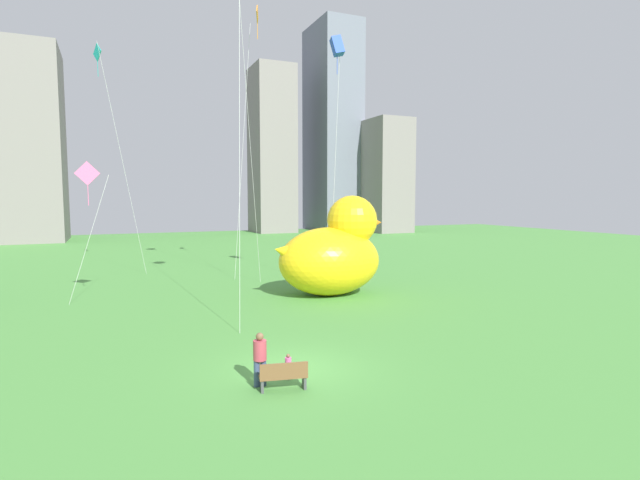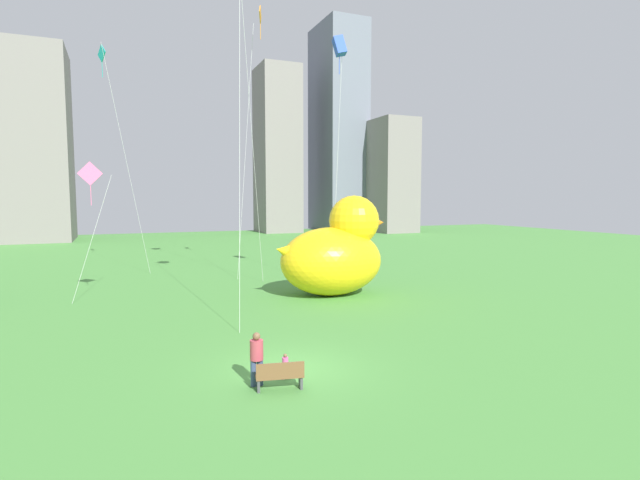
{
  "view_description": "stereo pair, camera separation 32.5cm",
  "coord_description": "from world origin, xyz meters",
  "px_view_note": "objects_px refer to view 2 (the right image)",
  "views": [
    {
      "loc": [
        -5.63,
        -15.19,
        5.88
      ],
      "look_at": [
        3.06,
        4.83,
        3.97
      ],
      "focal_mm": 27.22,
      "sensor_mm": 36.0,
      "label": 1
    },
    {
      "loc": [
        -5.34,
        -15.32,
        5.88
      ],
      "look_at": [
        3.06,
        4.83,
        3.97
      ],
      "focal_mm": 27.22,
      "sensor_mm": 36.0,
      "label": 2
    }
  ],
  "objects_px": {
    "person_child": "(285,365)",
    "kite_blue": "(339,48)",
    "kite_teal": "(105,67)",
    "kite_pink": "(90,178)",
    "giant_inflatable_duck": "(335,253)",
    "kite_orange": "(258,33)",
    "park_bench": "(280,375)",
    "person_adult": "(257,356)"
  },
  "relations": [
    {
      "from": "kite_pink",
      "to": "park_bench",
      "type": "bearing_deg",
      "value": -69.22
    },
    {
      "from": "park_bench",
      "to": "kite_blue",
      "type": "xyz_separation_m",
      "value": [
        8.58,
        14.3,
        14.63
      ]
    },
    {
      "from": "park_bench",
      "to": "person_adult",
      "type": "xyz_separation_m",
      "value": [
        -0.55,
        0.64,
        0.47
      ]
    },
    {
      "from": "park_bench",
      "to": "person_child",
      "type": "xyz_separation_m",
      "value": [
        0.44,
        0.81,
        -0.0
      ]
    },
    {
      "from": "kite_teal",
      "to": "kite_pink",
      "type": "relative_size",
      "value": 2.18
    },
    {
      "from": "kite_orange",
      "to": "person_child",
      "type": "bearing_deg",
      "value": -103.47
    },
    {
      "from": "park_bench",
      "to": "kite_orange",
      "type": "relative_size",
      "value": 0.08
    },
    {
      "from": "giant_inflatable_duck",
      "to": "kite_blue",
      "type": "height_order",
      "value": "kite_blue"
    },
    {
      "from": "person_adult",
      "to": "kite_blue",
      "type": "bearing_deg",
      "value": 56.24
    },
    {
      "from": "giant_inflatable_duck",
      "to": "kite_teal",
      "type": "bearing_deg",
      "value": 134.22
    },
    {
      "from": "person_adult",
      "to": "kite_orange",
      "type": "bearing_deg",
      "value": 73.99
    },
    {
      "from": "kite_pink",
      "to": "person_adult",
      "type": "bearing_deg",
      "value": -70.29
    },
    {
      "from": "park_bench",
      "to": "giant_inflatable_duck",
      "type": "bearing_deg",
      "value": 59.11
    },
    {
      "from": "person_adult",
      "to": "kite_orange",
      "type": "relative_size",
      "value": 0.09
    },
    {
      "from": "person_adult",
      "to": "person_child",
      "type": "height_order",
      "value": "person_adult"
    },
    {
      "from": "person_child",
      "to": "kite_orange",
      "type": "height_order",
      "value": "kite_orange"
    },
    {
      "from": "person_child",
      "to": "giant_inflatable_duck",
      "type": "xyz_separation_m",
      "value": [
        7.2,
        11.96,
        2.09
      ]
    },
    {
      "from": "person_child",
      "to": "kite_blue",
      "type": "distance_m",
      "value": 21.5
    },
    {
      "from": "kite_orange",
      "to": "kite_teal",
      "type": "height_order",
      "value": "kite_orange"
    },
    {
      "from": "giant_inflatable_duck",
      "to": "kite_orange",
      "type": "distance_m",
      "value": 17.08
    },
    {
      "from": "park_bench",
      "to": "kite_pink",
      "type": "distance_m",
      "value": 17.35
    },
    {
      "from": "person_child",
      "to": "giant_inflatable_duck",
      "type": "height_order",
      "value": "giant_inflatable_duck"
    },
    {
      "from": "park_bench",
      "to": "kite_teal",
      "type": "relative_size",
      "value": 0.09
    },
    {
      "from": "kite_teal",
      "to": "kite_pink",
      "type": "height_order",
      "value": "kite_teal"
    },
    {
      "from": "park_bench",
      "to": "giant_inflatable_duck",
      "type": "distance_m",
      "value": 15.03
    },
    {
      "from": "kite_teal",
      "to": "kite_blue",
      "type": "bearing_deg",
      "value": -40.16
    },
    {
      "from": "kite_teal",
      "to": "kite_pink",
      "type": "bearing_deg",
      "value": -94.11
    },
    {
      "from": "person_adult",
      "to": "kite_pink",
      "type": "bearing_deg",
      "value": 109.71
    },
    {
      "from": "giant_inflatable_duck",
      "to": "kite_pink",
      "type": "height_order",
      "value": "kite_pink"
    },
    {
      "from": "park_bench",
      "to": "kite_teal",
      "type": "xyz_separation_m",
      "value": [
        -4.95,
        25.71,
        14.88
      ]
    },
    {
      "from": "kite_teal",
      "to": "kite_pink",
      "type": "distance_m",
      "value": 13.6
    },
    {
      "from": "park_bench",
      "to": "kite_blue",
      "type": "distance_m",
      "value": 22.18
    },
    {
      "from": "kite_orange",
      "to": "kite_teal",
      "type": "distance_m",
      "value": 11.53
    },
    {
      "from": "giant_inflatable_duck",
      "to": "kite_orange",
      "type": "xyz_separation_m",
      "value": [
        -2.44,
        7.92,
        14.93
      ]
    },
    {
      "from": "kite_blue",
      "to": "kite_pink",
      "type": "distance_m",
      "value": 16.48
    },
    {
      "from": "kite_orange",
      "to": "kite_pink",
      "type": "distance_m",
      "value": 16.21
    },
    {
      "from": "kite_orange",
      "to": "person_adult",
      "type": "bearing_deg",
      "value": -106.01
    },
    {
      "from": "park_bench",
      "to": "person_child",
      "type": "height_order",
      "value": "park_bench"
    },
    {
      "from": "kite_pink",
      "to": "person_child",
      "type": "bearing_deg",
      "value": -66.62
    },
    {
      "from": "kite_pink",
      "to": "kite_teal",
      "type": "bearing_deg",
      "value": 85.89
    },
    {
      "from": "park_bench",
      "to": "person_child",
      "type": "relative_size",
      "value": 1.81
    },
    {
      "from": "park_bench",
      "to": "kite_teal",
      "type": "distance_m",
      "value": 30.12
    }
  ]
}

